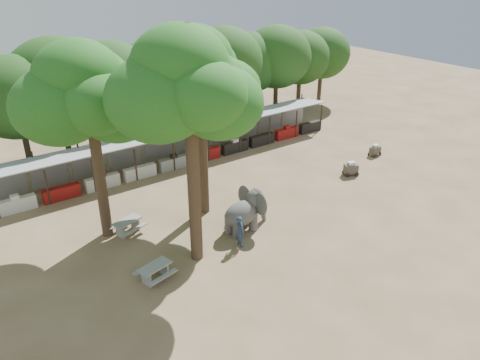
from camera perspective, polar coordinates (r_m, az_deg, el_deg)
ground at (r=27.18m, az=7.97°, el=-6.98°), size 100.00×100.00×0.00m
vendor_stalls at (r=36.66m, az=-6.87°, el=4.10°), size 28.00×2.99×2.80m
yard_tree_left at (r=25.23m, az=-18.46°, el=9.79°), size 7.10×6.90×11.02m
yard_tree_center at (r=21.64m, az=-6.79°, el=11.20°), size 7.10×6.90×12.04m
yard_tree_back at (r=26.62m, az=-5.36°, el=12.52°), size 7.10×6.90×11.36m
backdrop_trees at (r=39.79m, az=-10.97°, el=12.09°), size 46.46×5.95×8.33m
elephant at (r=27.10m, az=0.74°, el=-3.80°), size 3.24×2.45×2.44m
handler at (r=25.75m, az=0.00°, el=-6.28°), size 0.54×0.73×1.85m
picnic_table_near at (r=23.83m, az=-10.33°, el=-10.81°), size 1.97×1.85×0.83m
picnic_table_far at (r=27.84m, az=-13.55°, el=-5.33°), size 2.07×1.96×0.84m
cart_front at (r=35.12m, az=13.37°, el=1.37°), size 1.25×1.06×1.04m
cart_back at (r=39.14m, az=16.14°, el=3.52°), size 0.98×0.66×0.94m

